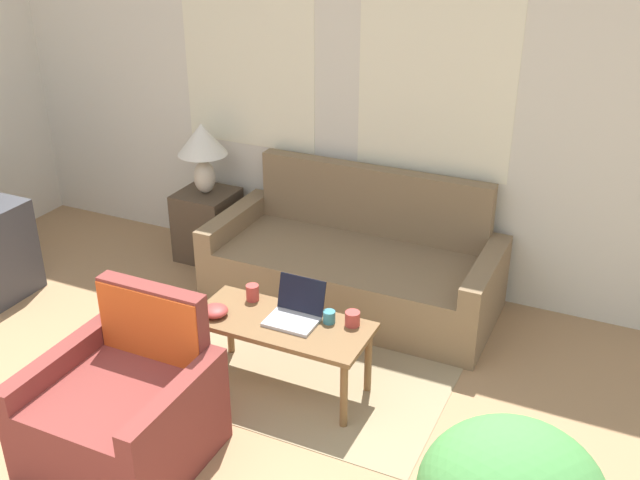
# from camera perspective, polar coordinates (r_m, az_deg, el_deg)

# --- Properties ---
(wall_back) EXTENTS (6.81, 0.06, 2.60)m
(wall_back) POSITION_cam_1_polar(r_m,az_deg,el_deg) (5.49, 2.19, 10.23)
(wall_back) COLOR silver
(wall_back) RESTS_ON ground_plane
(rug) EXTENTS (1.89, 1.97, 0.01)m
(rug) POSITION_cam_1_polar(r_m,az_deg,el_deg) (5.03, 0.07, -7.67)
(rug) COLOR #9E8966
(rug) RESTS_ON ground_plane
(couch) EXTENTS (2.04, 0.89, 0.92)m
(couch) POSITION_cam_1_polar(r_m,az_deg,el_deg) (5.39, 2.72, -2.03)
(couch) COLOR #846B4C
(couch) RESTS_ON ground_plane
(armchair) EXTENTS (0.84, 0.80, 0.87)m
(armchair) POSITION_cam_1_polar(r_m,az_deg,el_deg) (4.14, -14.51, -12.51)
(armchair) COLOR brown
(armchair) RESTS_ON ground_plane
(side_table) EXTENTS (0.43, 0.43, 0.56)m
(side_table) POSITION_cam_1_polar(r_m,az_deg,el_deg) (6.06, -8.53, 1.17)
(side_table) COLOR #4C3D2D
(side_table) RESTS_ON ground_plane
(table_lamp) EXTENTS (0.38, 0.38, 0.56)m
(table_lamp) POSITION_cam_1_polar(r_m,az_deg,el_deg) (5.82, -8.96, 7.12)
(table_lamp) COLOR beige
(table_lamp) RESTS_ON side_table
(coffee_table) EXTENTS (1.05, 0.46, 0.46)m
(coffee_table) POSITION_cam_1_polar(r_m,az_deg,el_deg) (4.41, -2.91, -6.87)
(coffee_table) COLOR brown
(coffee_table) RESTS_ON ground_plane
(laptop) EXTENTS (0.29, 0.27, 0.23)m
(laptop) POSITION_cam_1_polar(r_m,az_deg,el_deg) (4.38, -1.89, -5.46)
(laptop) COLOR #B7B7BC
(laptop) RESTS_ON coffee_table
(cup_navy) EXTENTS (0.08, 0.08, 0.10)m
(cup_navy) POSITION_cam_1_polar(r_m,az_deg,el_deg) (4.59, -5.21, -4.01)
(cup_navy) COLOR #B23D38
(cup_navy) RESTS_ON coffee_table
(cup_yellow) EXTENTS (0.07, 0.07, 0.07)m
(cup_yellow) POSITION_cam_1_polar(r_m,az_deg,el_deg) (4.35, 0.71, -5.87)
(cup_yellow) COLOR teal
(cup_yellow) RESTS_ON coffee_table
(cup_white) EXTENTS (0.09, 0.09, 0.09)m
(cup_white) POSITION_cam_1_polar(r_m,az_deg,el_deg) (4.33, 2.49, -6.00)
(cup_white) COLOR #B23D38
(cup_white) RESTS_ON coffee_table
(snack_bowl) EXTENTS (0.16, 0.16, 0.06)m
(snack_bowl) POSITION_cam_1_polar(r_m,az_deg,el_deg) (4.46, -8.01, -5.37)
(snack_bowl) COLOR #B23D38
(snack_bowl) RESTS_ON coffee_table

